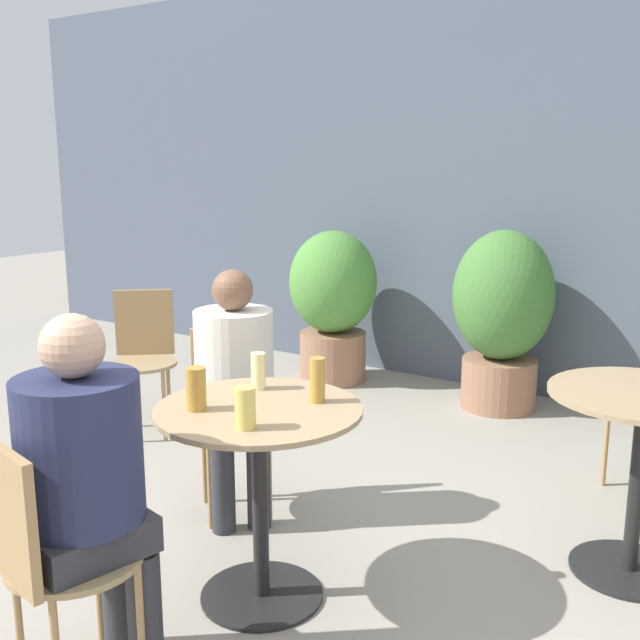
{
  "coord_description": "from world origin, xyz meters",
  "views": [
    {
      "loc": [
        1.62,
        -1.79,
        1.63
      ],
      "look_at": [
        0.01,
        0.63,
        1.01
      ],
      "focal_mm": 42.0,
      "sensor_mm": 36.0,
      "label": 1
    }
  ],
  "objects_px": {
    "cafe_table_far": "(640,445)",
    "beer_glass_2": "(258,371)",
    "seated_person_0": "(235,375)",
    "seated_person_1": "(86,473)",
    "bistro_chair_0": "(232,401)",
    "cafe_table_near": "(260,460)",
    "potted_plant_1": "(502,312)",
    "beer_glass_1": "(317,380)",
    "bistro_chair_3": "(143,347)",
    "potted_plant_0": "(333,299)",
    "bistro_chair_1": "(44,546)",
    "beer_glass_0": "(245,408)",
    "beer_glass_3": "(196,389)"
  },
  "relations": [
    {
      "from": "bistro_chair_1",
      "to": "bistro_chair_3",
      "type": "distance_m",
      "value": 2.41
    },
    {
      "from": "cafe_table_far",
      "to": "seated_person_0",
      "type": "bearing_deg",
      "value": -162.49
    },
    {
      "from": "bistro_chair_1",
      "to": "potted_plant_1",
      "type": "distance_m",
      "value": 3.46
    },
    {
      "from": "seated_person_0",
      "to": "seated_person_1",
      "type": "xyz_separation_m",
      "value": [
        0.35,
        -1.11,
        0.02
      ]
    },
    {
      "from": "beer_glass_3",
      "to": "bistro_chair_1",
      "type": "bearing_deg",
      "value": -91.12
    },
    {
      "from": "bistro_chair_3",
      "to": "beer_glass_1",
      "type": "xyz_separation_m",
      "value": [
        1.87,
        -0.89,
        0.32
      ]
    },
    {
      "from": "cafe_table_near",
      "to": "bistro_chair_3",
      "type": "distance_m",
      "value": 2.02
    },
    {
      "from": "cafe_table_near",
      "to": "seated_person_1",
      "type": "xyz_separation_m",
      "value": [
        -0.15,
        -0.65,
        0.15
      ]
    },
    {
      "from": "bistro_chair_1",
      "to": "beer_glass_2",
      "type": "bearing_deg",
      "value": -79.89
    },
    {
      "from": "beer_glass_3",
      "to": "potted_plant_0",
      "type": "height_order",
      "value": "potted_plant_0"
    },
    {
      "from": "seated_person_0",
      "to": "potted_plant_1",
      "type": "relative_size",
      "value": 0.97
    },
    {
      "from": "cafe_table_near",
      "to": "potted_plant_1",
      "type": "xyz_separation_m",
      "value": [
        -0.06,
        2.66,
        0.1
      ]
    },
    {
      "from": "bistro_chair_3",
      "to": "beer_glass_2",
      "type": "xyz_separation_m",
      "value": [
        1.59,
        -0.88,
        0.31
      ]
    },
    {
      "from": "seated_person_1",
      "to": "beer_glass_0",
      "type": "distance_m",
      "value": 0.53
    },
    {
      "from": "cafe_table_near",
      "to": "potted_plant_1",
      "type": "bearing_deg",
      "value": 91.32
    },
    {
      "from": "beer_glass_1",
      "to": "bistro_chair_3",
      "type": "bearing_deg",
      "value": 154.63
    },
    {
      "from": "cafe_table_far",
      "to": "beer_glass_3",
      "type": "xyz_separation_m",
      "value": [
        -1.29,
        -1.11,
        0.29
      ]
    },
    {
      "from": "potted_plant_1",
      "to": "seated_person_1",
      "type": "bearing_deg",
      "value": -91.47
    },
    {
      "from": "seated_person_0",
      "to": "beer_glass_3",
      "type": "height_order",
      "value": "seated_person_0"
    },
    {
      "from": "beer_glass_3",
      "to": "potted_plant_0",
      "type": "bearing_deg",
      "value": 113.23
    },
    {
      "from": "bistro_chair_0",
      "to": "potted_plant_1",
      "type": "distance_m",
      "value": 2.18
    },
    {
      "from": "bistro_chair_3",
      "to": "beer_glass_2",
      "type": "bearing_deg",
      "value": -68.34
    },
    {
      "from": "beer_glass_0",
      "to": "beer_glass_1",
      "type": "bearing_deg",
      "value": 83.17
    },
    {
      "from": "cafe_table_near",
      "to": "beer_glass_3",
      "type": "height_order",
      "value": "beer_glass_3"
    },
    {
      "from": "bistro_chair_3",
      "to": "potted_plant_0",
      "type": "bearing_deg",
      "value": 36.36
    },
    {
      "from": "bistro_chair_1",
      "to": "potted_plant_0",
      "type": "bearing_deg",
      "value": -58.5
    },
    {
      "from": "cafe_table_far",
      "to": "bistro_chair_3",
      "type": "bearing_deg",
      "value": 178.23
    },
    {
      "from": "seated_person_1",
      "to": "beer_glass_2",
      "type": "bearing_deg",
      "value": -78.09
    },
    {
      "from": "bistro_chair_0",
      "to": "bistro_chair_3",
      "type": "distance_m",
      "value": 1.23
    },
    {
      "from": "beer_glass_0",
      "to": "potted_plant_1",
      "type": "distance_m",
      "value": 2.86
    },
    {
      "from": "cafe_table_near",
      "to": "cafe_table_far",
      "type": "xyz_separation_m",
      "value": [
        1.13,
        0.96,
        -0.01
      ]
    },
    {
      "from": "bistro_chair_0",
      "to": "beer_glass_2",
      "type": "xyz_separation_m",
      "value": [
        0.47,
        -0.38,
        0.31
      ]
    },
    {
      "from": "cafe_table_near",
      "to": "potted_plant_0",
      "type": "relative_size",
      "value": 0.67
    },
    {
      "from": "beer_glass_0",
      "to": "beer_glass_3",
      "type": "relative_size",
      "value": 0.91
    },
    {
      "from": "bistro_chair_0",
      "to": "beer_glass_1",
      "type": "height_order",
      "value": "beer_glass_1"
    },
    {
      "from": "cafe_table_far",
      "to": "beer_glass_3",
      "type": "height_order",
      "value": "beer_glass_3"
    },
    {
      "from": "beer_glass_1",
      "to": "beer_glass_2",
      "type": "height_order",
      "value": "beer_glass_1"
    },
    {
      "from": "beer_glass_1",
      "to": "cafe_table_far",
      "type": "bearing_deg",
      "value": 39.04
    },
    {
      "from": "cafe_table_far",
      "to": "beer_glass_2",
      "type": "relative_size",
      "value": 5.26
    },
    {
      "from": "bistro_chair_1",
      "to": "seated_person_0",
      "type": "relative_size",
      "value": 0.74
    },
    {
      "from": "seated_person_0",
      "to": "seated_person_1",
      "type": "height_order",
      "value": "seated_person_1"
    },
    {
      "from": "cafe_table_far",
      "to": "bistro_chair_3",
      "type": "xyz_separation_m",
      "value": [
        -2.85,
        0.09,
        -0.02
      ]
    },
    {
      "from": "cafe_table_far",
      "to": "potted_plant_1",
      "type": "xyz_separation_m",
      "value": [
        -1.19,
        1.69,
        0.11
      ]
    },
    {
      "from": "cafe_table_near",
      "to": "beer_glass_2",
      "type": "xyz_separation_m",
      "value": [
        -0.14,
        0.17,
        0.28
      ]
    },
    {
      "from": "cafe_table_near",
      "to": "beer_glass_2",
      "type": "distance_m",
      "value": 0.35
    },
    {
      "from": "beer_glass_0",
      "to": "beer_glass_2",
      "type": "bearing_deg",
      "value": 122.66
    },
    {
      "from": "cafe_table_far",
      "to": "potted_plant_1",
      "type": "height_order",
      "value": "potted_plant_1"
    },
    {
      "from": "beer_glass_1",
      "to": "potted_plant_0",
      "type": "bearing_deg",
      "value": 121.51
    },
    {
      "from": "cafe_table_far",
      "to": "potted_plant_0",
      "type": "xyz_separation_m",
      "value": [
        -2.46,
        1.61,
        0.08
      ]
    },
    {
      "from": "bistro_chair_1",
      "to": "beer_glass_2",
      "type": "xyz_separation_m",
      "value": [
        0.04,
        0.97,
        0.31
      ]
    }
  ]
}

